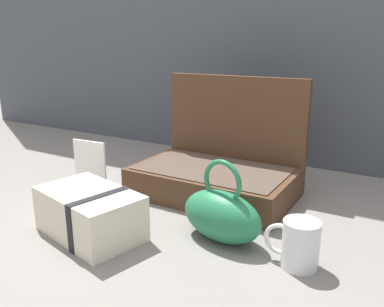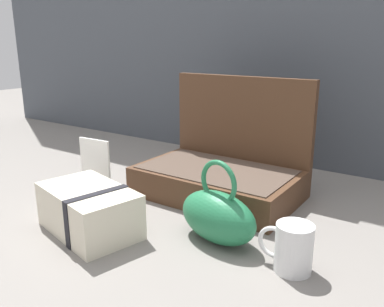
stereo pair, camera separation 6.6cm
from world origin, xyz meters
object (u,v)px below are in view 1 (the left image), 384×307
Objects in this scene: teal_pouch_handbag at (222,215)px; cream_toiletry_bag at (91,214)px; open_suitcase at (218,168)px; info_card_left at (90,171)px; coffee_mug at (299,244)px.

cream_toiletry_bag is (-0.26, -0.13, -0.01)m from teal_pouch_handbag.
teal_pouch_handbag is at bearing 26.22° from cream_toiletry_bag.
open_suitcase reaches higher than info_card_left.
coffee_mug is 0.60m from info_card_left.
open_suitcase reaches higher than teal_pouch_handbag.
cream_toiletry_bag is at bearing -108.44° from open_suitcase.
open_suitcase is at bearing 34.96° from info_card_left.
open_suitcase is at bearing 118.17° from teal_pouch_handbag.
teal_pouch_handbag reaches higher than info_card_left.
coffee_mug is 0.65× the size of info_card_left.
open_suitcase is 2.08× the size of teal_pouch_handbag.
cream_toiletry_bag is 0.46m from coffee_mug.
teal_pouch_handbag is 1.92× the size of coffee_mug.
info_card_left is (-0.28, -0.23, 0.01)m from open_suitcase.
open_suitcase is 0.41m from cream_toiletry_bag.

